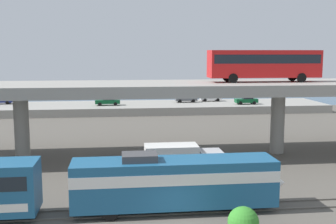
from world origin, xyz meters
The scene contains 14 objects.
rail_strip_near centered at (0.00, 3.23, 0.06)m, with size 110.00×0.12×0.12m, color #59544C.
rail_strip_far centered at (0.00, 4.77, 0.06)m, with size 110.00×0.12×0.12m, color #59544C.
train_locomotive centered at (0.74, 4.00, 2.19)m, with size 15.10×3.04×4.18m.
highway_overpass centered at (0.00, 20.00, 7.08)m, with size 96.00×10.09×7.85m.
transit_bus_on_overpass centered at (11.87, 20.05, 9.91)m, with size 12.00×2.68×3.40m.
service_truck_east centered at (1.66, 11.58, 1.64)m, with size 6.80×2.46×3.04m.
pier_parking_lot centered at (0.00, 55.00, 0.71)m, with size 70.22×12.66×1.42m, color gray.
parked_car_0 centered at (20.01, 52.23, 2.19)m, with size 4.13×1.82×1.50m.
parked_car_1 centered at (-25.58, 57.89, 2.19)m, with size 4.58×1.90×1.50m.
parked_car_2 centered at (9.38, 56.64, 2.19)m, with size 4.18×1.84×1.50m.
parked_car_3 centered at (-5.56, 53.55, 2.19)m, with size 4.47×1.83×1.50m.
parked_car_4 centered at (14.39, 57.86, 2.19)m, with size 4.12×1.93×1.50m.
harbor_water centered at (0.00, 78.00, 0.00)m, with size 140.00×36.00×0.01m, color #385B7A.
shrub_right centered at (3.58, -0.77, 0.94)m, with size 1.88×1.88×1.88m, color #35882B.
Camera 1 is at (-3.79, -24.57, 11.06)m, focal length 45.78 mm.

